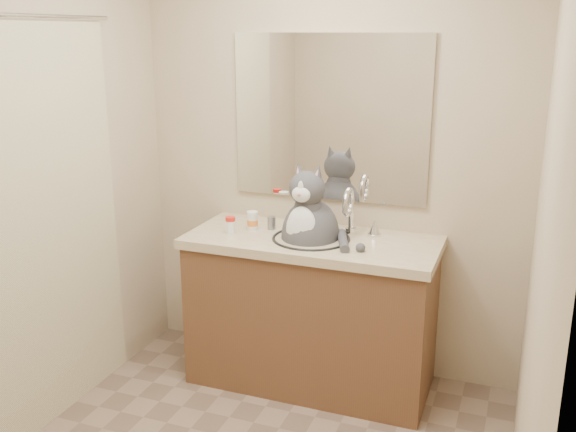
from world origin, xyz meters
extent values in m
cube|color=#BDB18B|center=(0.00, 1.25, 1.20)|extent=(2.20, 0.01, 2.40)
cube|color=#BDB18B|center=(-1.10, 0.00, 1.20)|extent=(0.01, 2.50, 2.40)
cube|color=#BDB18B|center=(1.10, 0.00, 1.20)|extent=(0.01, 2.50, 2.40)
cube|color=brown|center=(0.00, 0.96, 0.40)|extent=(1.30, 0.55, 0.80)
cube|color=beige|center=(0.00, 0.96, 0.83)|extent=(1.34, 0.59, 0.05)
torus|color=black|center=(0.00, 0.94, 0.85)|extent=(0.42, 0.42, 0.02)
ellipsoid|color=white|center=(0.00, 0.94, 0.78)|extent=(0.40, 0.40, 0.15)
cylinder|color=silver|center=(0.17, 1.11, 0.95)|extent=(0.03, 0.03, 0.18)
torus|color=silver|center=(0.17, 1.05, 1.04)|extent=(0.03, 0.16, 0.16)
cone|color=silver|center=(0.30, 1.11, 0.90)|extent=(0.06, 0.06, 0.08)
cube|color=white|center=(0.00, 1.24, 1.45)|extent=(1.10, 0.02, 0.90)
cube|color=beige|center=(-1.05, 0.10, 1.00)|extent=(0.01, 1.20, 1.90)
cylinder|color=silver|center=(-1.05, 0.10, 1.97)|extent=(0.02, 1.30, 0.02)
ellipsoid|color=#434348|center=(-0.01, 0.97, 0.85)|extent=(0.34, 0.37, 0.42)
ellipsoid|color=white|center=(-0.02, 0.86, 0.91)|extent=(0.18, 0.11, 0.26)
ellipsoid|color=#434348|center=(-0.02, 0.93, 1.13)|extent=(0.20, 0.18, 0.18)
ellipsoid|color=white|center=(-0.02, 0.85, 1.11)|extent=(0.10, 0.06, 0.08)
sphere|color=#D88C8C|center=(-0.03, 0.82, 1.12)|extent=(0.02, 0.02, 0.02)
cone|color=#434348|center=(-0.07, 0.94, 1.21)|extent=(0.09, 0.07, 0.09)
cone|color=#434348|center=(0.04, 0.93, 1.21)|extent=(0.09, 0.07, 0.09)
cylinder|color=#434348|center=(0.18, 0.91, 0.87)|extent=(0.14, 0.28, 0.05)
cylinder|color=white|center=(-0.44, 0.88, 0.89)|extent=(0.05, 0.05, 0.07)
cylinder|color=red|center=(-0.44, 0.88, 0.93)|extent=(0.06, 0.06, 0.02)
cylinder|color=white|center=(-0.35, 0.98, 0.89)|extent=(0.07, 0.07, 0.08)
cylinder|color=orange|center=(-0.35, 0.98, 0.89)|extent=(0.07, 0.07, 0.03)
cylinder|color=white|center=(-0.35, 0.98, 0.94)|extent=(0.07, 0.07, 0.02)
cylinder|color=gray|center=(-0.26, 1.03, 0.89)|extent=(0.05, 0.05, 0.07)
camera|label=1|loc=(1.02, -2.12, 1.90)|focal=40.00mm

